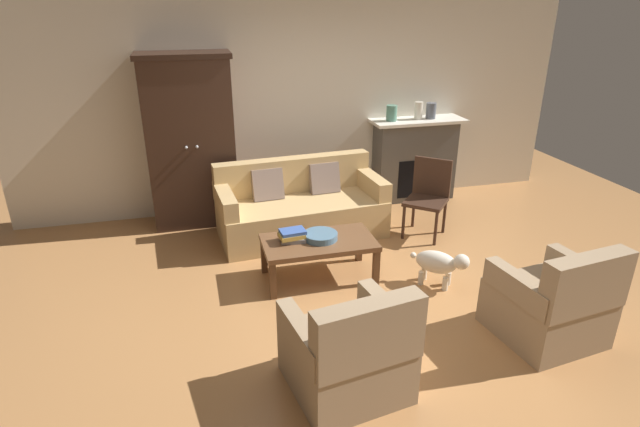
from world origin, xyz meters
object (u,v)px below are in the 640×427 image
(fruit_bowl, at_px, (321,236))
(side_chair_wooden, at_px, (428,193))
(armoire, at_px, (191,142))
(couch, at_px, (300,208))
(coffee_table, at_px, (319,245))
(armchair_near_right, at_px, (552,304))
(mantel_vase_slate, at_px, (431,111))
(fireplace, at_px, (414,159))
(mantel_vase_cream, at_px, (419,111))
(armchair_near_left, at_px, (349,354))
(mantel_vase_jade, at_px, (392,113))
(dog, at_px, (439,263))
(book_stack, at_px, (292,236))

(fruit_bowl, height_order, side_chair_wooden, side_chair_wooden)
(armoire, height_order, couch, armoire)
(coffee_table, bearing_deg, armchair_near_right, -41.89)
(side_chair_wooden, bearing_deg, mantel_vase_slate, 65.45)
(side_chair_wooden, bearing_deg, fireplace, 73.85)
(coffee_table, xyz_separation_m, mantel_vase_cream, (1.83, 1.83, 0.87))
(fireplace, height_order, side_chair_wooden, fireplace)
(mantel_vase_cream, xyz_separation_m, armchair_near_left, (-2.03, -3.43, -0.92))
(mantel_vase_cream, height_order, mantel_vase_slate, mantel_vase_cream)
(mantel_vase_jade, bearing_deg, mantel_vase_slate, 0.00)
(coffee_table, xyz_separation_m, armchair_near_left, (-0.20, -1.60, -0.05))
(armchair_near_right, height_order, dog, armchair_near_right)
(coffee_table, relative_size, side_chair_wooden, 1.22)
(couch, relative_size, side_chair_wooden, 2.20)
(mantel_vase_cream, height_order, armchair_near_right, mantel_vase_cream)
(book_stack, distance_m, side_chair_wooden, 1.89)
(mantel_vase_cream, relative_size, mantel_vase_slate, 1.10)
(fruit_bowl, distance_m, side_chair_wooden, 1.64)
(armoire, bearing_deg, mantel_vase_slate, 1.10)
(fireplace, xyz_separation_m, fruit_bowl, (-1.81, -1.82, -0.12))
(fireplace, height_order, armchair_near_right, fireplace)
(couch, height_order, mantel_vase_cream, mantel_vase_cream)
(armoire, relative_size, mantel_vase_jade, 10.12)
(couch, height_order, dog, couch)
(mantel_vase_slate, distance_m, armchair_near_left, 4.18)
(fireplace, relative_size, armchair_near_right, 1.43)
(fruit_bowl, relative_size, mantel_vase_slate, 1.62)
(armoire, distance_m, fruit_bowl, 2.16)
(fruit_bowl, bearing_deg, couch, 88.26)
(fruit_bowl, bearing_deg, armchair_near_left, -97.77)
(couch, height_order, coffee_table, couch)
(mantel_vase_slate, height_order, dog, mantel_vase_slate)
(couch, relative_size, armchair_near_right, 2.25)
(fireplace, distance_m, mantel_vase_jade, 0.76)
(mantel_vase_slate, relative_size, dog, 0.44)
(fruit_bowl, height_order, mantel_vase_slate, mantel_vase_slate)
(mantel_vase_jade, xyz_separation_m, mantel_vase_slate, (0.56, 0.00, 0.00))
(fireplace, distance_m, coffee_table, 2.61)
(coffee_table, bearing_deg, mantel_vase_jade, 51.47)
(armoire, relative_size, couch, 1.04)
(armoire, height_order, dog, armoire)
(fruit_bowl, height_order, mantel_vase_cream, mantel_vase_cream)
(mantel_vase_jade, bearing_deg, fruit_bowl, -128.41)
(fireplace, distance_m, armoire, 2.99)
(fruit_bowl, xyz_separation_m, mantel_vase_jade, (1.43, 1.80, 0.77))
(armchair_near_left, relative_size, armchair_near_right, 1.00)
(armoire, distance_m, dog, 3.22)
(armchair_near_left, bearing_deg, armoire, 105.25)
(mantel_vase_jade, bearing_deg, book_stack, -133.79)
(coffee_table, distance_m, fruit_bowl, 0.09)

